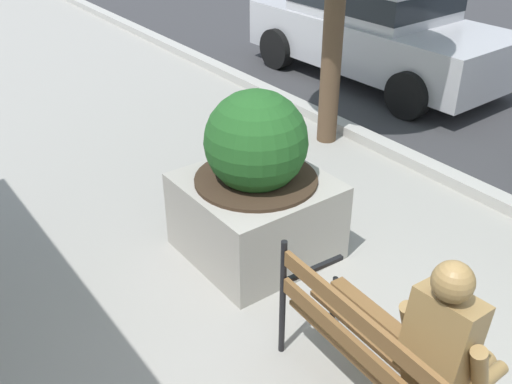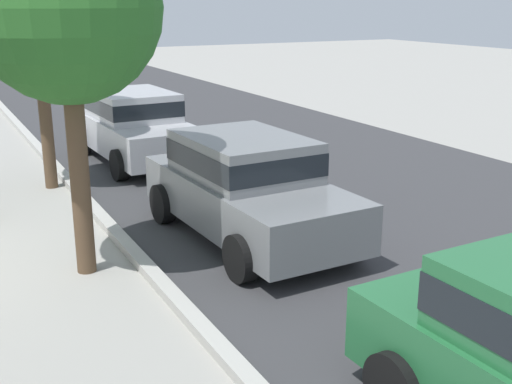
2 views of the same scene
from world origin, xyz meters
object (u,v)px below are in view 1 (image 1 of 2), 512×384
park_bench (394,363)px  concrete_planter (256,188)px  parked_car_silver (376,24)px  bronze_statue_seated (453,355)px

park_bench → concrete_planter: (-1.98, 0.47, 0.10)m
park_bench → concrete_planter: size_ratio=1.22×
concrete_planter → parked_car_silver: parked_car_silver is taller
parked_car_silver → bronze_statue_seated: bearing=-42.5°
park_bench → parked_car_silver: (-4.63, 4.67, 0.30)m
parked_car_silver → park_bench: bearing=-45.2°
bronze_statue_seated → concrete_planter: bearing=173.3°
parked_car_silver → concrete_planter: bearing=-57.8°
concrete_planter → parked_car_silver: size_ratio=0.36×
bronze_statue_seated → parked_car_silver: bearing=137.5°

